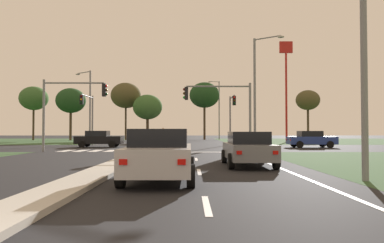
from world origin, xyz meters
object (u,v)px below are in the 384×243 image
(car_black_fourth, at_px, (99,139))
(treeline_near, at_px, (34,98))
(traffic_signal_near_right, at_px, (224,104))
(traffic_signal_far_right, at_px, (232,111))
(treeline_sixth, at_px, (308,100))
(street_lamp_second, at_px, (257,87))
(treeline_fifth, at_px, (204,95))
(pedestrian_at_median, at_px, (163,133))
(treeline_fourth, at_px, (148,107))
(car_blue_fifth, at_px, (311,139))
(street_lamp_third, at_px, (89,103))
(fastfood_pole_sign, at_px, (286,70))
(treeline_third, at_px, (126,96))
(traffic_signal_near_left, at_px, (68,102))
(car_silver_near, at_px, (160,154))
(street_lamp_fourth, at_px, (218,107))
(traffic_signal_far_left, at_px, (88,110))
(car_navy_third, at_px, (160,135))
(car_grey_second, at_px, (248,148))
(treeline_second, at_px, (71,101))

(car_black_fourth, bearing_deg, treeline_near, -146.37)
(traffic_signal_near_right, relative_size, traffic_signal_far_right, 0.95)
(traffic_signal_near_right, xyz_separation_m, treeline_sixth, (17.65, 34.76, 3.27))
(street_lamp_second, bearing_deg, treeline_fifth, 94.63)
(pedestrian_at_median, relative_size, treeline_fourth, 0.24)
(car_black_fourth, xyz_separation_m, car_blue_fifth, (19.94, -1.33, -0.01))
(traffic_signal_near_right, distance_m, treeline_fifth, 38.89)
(treeline_fourth, bearing_deg, treeline_fifth, 24.22)
(street_lamp_third, bearing_deg, car_blue_fifth, -20.89)
(traffic_signal_near_right, height_order, street_lamp_second, street_lamp_second)
(fastfood_pole_sign, xyz_separation_m, treeline_fourth, (-20.49, 11.15, -4.40))
(treeline_third, height_order, treeline_sixth, treeline_third)
(car_black_fourth, bearing_deg, street_lamp_second, 69.88)
(pedestrian_at_median, relative_size, fastfood_pole_sign, 0.13)
(traffic_signal_far_right, height_order, treeline_fourth, treeline_fourth)
(treeline_fifth, bearing_deg, traffic_signal_near_left, -106.73)
(car_silver_near, distance_m, street_lamp_fourth, 55.07)
(fastfood_pole_sign, bearing_deg, treeline_fifth, 124.53)
(treeline_sixth, bearing_deg, street_lamp_third, -149.06)
(treeline_near, bearing_deg, traffic_signal_near_left, -63.17)
(car_silver_near, relative_size, traffic_signal_far_left, 0.85)
(treeline_sixth, bearing_deg, fastfood_pole_sign, -120.31)
(traffic_signal_near_left, height_order, street_lamp_fourth, street_lamp_fourth)
(car_navy_third, bearing_deg, treeline_near, 11.95)
(car_blue_fifth, height_order, fastfood_pole_sign, fastfood_pole_sign)
(car_grey_second, relative_size, treeline_near, 0.48)
(street_lamp_third, bearing_deg, treeline_sixth, 30.94)
(street_lamp_fourth, bearing_deg, treeline_second, -168.59)
(car_silver_near, relative_size, treeline_near, 0.50)
(pedestrian_at_median, relative_size, treeline_second, 0.21)
(car_grey_second, height_order, car_blue_fifth, car_blue_fifth)
(treeline_fifth, bearing_deg, treeline_fourth, -155.78)
(street_lamp_third, bearing_deg, pedestrian_at_median, 12.86)
(car_navy_third, relative_size, traffic_signal_near_left, 0.82)
(treeline_near, bearing_deg, treeline_third, 4.53)
(traffic_signal_far_right, xyz_separation_m, street_lamp_third, (-16.30, 3.83, 1.20))
(street_lamp_second, distance_m, treeline_fourth, 33.82)
(street_lamp_second, height_order, pedestrian_at_median, street_lamp_second)
(treeline_near, bearing_deg, pedestrian_at_median, -37.16)
(pedestrian_at_median, distance_m, treeline_fifth, 22.95)
(traffic_signal_far_right, xyz_separation_m, street_lamp_fourth, (0.73, 27.30, 2.21))
(street_lamp_third, bearing_deg, car_navy_third, 75.39)
(traffic_signal_near_right, height_order, treeline_near, treeline_near)
(car_navy_third, height_order, pedestrian_at_median, pedestrian_at_median)
(pedestrian_at_median, height_order, treeline_near, treeline_near)
(car_grey_second, relative_size, treeline_sixth, 0.52)
(treeline_second, bearing_deg, traffic_signal_far_left, -67.43)
(car_black_fourth, height_order, pedestrian_at_median, pedestrian_at_median)
(street_lamp_third, xyz_separation_m, treeline_fourth, (4.68, 18.65, 0.72))
(car_navy_third, xyz_separation_m, street_lamp_third, (-6.36, -24.38, 4.10))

